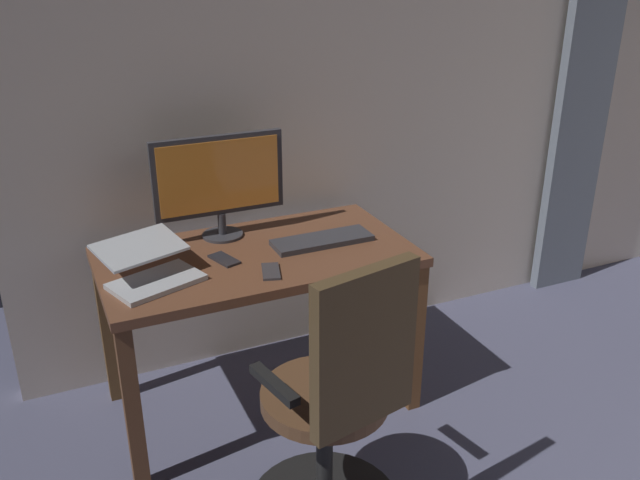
{
  "coord_description": "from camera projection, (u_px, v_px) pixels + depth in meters",
  "views": [
    {
      "loc": [
        2.57,
        -0.24,
        1.92
      ],
      "look_at": [
        1.73,
        -2.09,
        1.04
      ],
      "focal_mm": 37.82,
      "sensor_mm": 36.0,
      "label": 1
    }
  ],
  "objects": [
    {
      "name": "office_chair",
      "position": [
        337.0,
        414.0,
        2.25
      ],
      "size": [
        0.56,
        0.56,
        1.08
      ],
      "rotation": [
        0.0,
        0.0,
        3.35
      ],
      "color": "black",
      "rests_on": "ground"
    },
    {
      "name": "computer_keyboard",
      "position": [
        322.0,
        240.0,
        2.91
      ],
      "size": [
        0.44,
        0.15,
        0.02
      ],
      "primitive_type": "cube",
      "color": "#333338",
      "rests_on": "desk"
    },
    {
      "name": "back_room_partition",
      "position": [
        526.0,
        65.0,
        3.67
      ],
      "size": [
        5.54,
        0.1,
        2.68
      ],
      "primitive_type": "cube",
      "color": "beige",
      "rests_on": "ground"
    },
    {
      "name": "cell_phone_face_up",
      "position": [
        271.0,
        271.0,
        2.65
      ],
      "size": [
        0.11,
        0.16,
        0.01
      ],
      "primitive_type": "cube",
      "rotation": [
        0.0,
        0.0,
        -0.29
      ],
      "color": "#333338",
      "rests_on": "desk"
    },
    {
      "name": "curtain_right_panel",
      "position": [
        586.0,
        83.0,
        3.75
      ],
      "size": [
        0.36,
        0.06,
        2.48
      ],
      "primitive_type": "cube",
      "color": "slate",
      "rests_on": "ground"
    },
    {
      "name": "computer_monitor",
      "position": [
        219.0,
        179.0,
        2.89
      ],
      "size": [
        0.57,
        0.18,
        0.46
      ],
      "color": "#333338",
      "rests_on": "desk"
    },
    {
      "name": "cell_phone_by_monitor",
      "position": [
        224.0,
        259.0,
        2.75
      ],
      "size": [
        0.11,
        0.16,
        0.01
      ],
      "primitive_type": "cube",
      "rotation": [
        0.0,
        0.0,
        0.31
      ],
      "color": "#232328",
      "rests_on": "desk"
    },
    {
      "name": "computer_mouse",
      "position": [
        129.0,
        242.0,
        2.88
      ],
      "size": [
        0.06,
        0.1,
        0.04
      ],
      "primitive_type": "ellipsoid",
      "color": "black",
      "rests_on": "desk"
    },
    {
      "name": "desk",
      "position": [
        257.0,
        275.0,
        2.86
      ],
      "size": [
        1.3,
        0.7,
        0.75
      ],
      "color": "brown",
      "rests_on": "ground"
    },
    {
      "name": "laptop",
      "position": [
        150.0,
        269.0,
        2.56
      ],
      "size": [
        0.41,
        0.4,
        0.15
      ],
      "rotation": [
        0.0,
        0.0,
        0.34
      ],
      "color": "#B7BCC1",
      "rests_on": "desk"
    }
  ]
}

